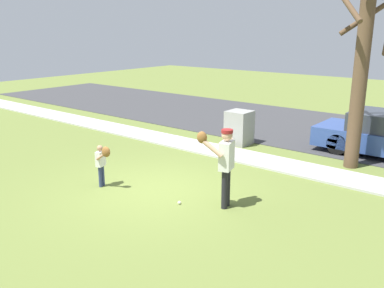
{
  "coord_description": "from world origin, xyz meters",
  "views": [
    {
      "loc": [
        6.56,
        -6.71,
        3.75
      ],
      "look_at": [
        0.37,
        1.0,
        1.0
      ],
      "focal_mm": 38.46,
      "sensor_mm": 36.0,
      "label": 1
    }
  ],
  "objects_px": {
    "person_adult": "(224,159)",
    "street_tree_near": "(362,63)",
    "utility_cabinet": "(239,128)",
    "baseball": "(179,203)",
    "person_child": "(102,160)"
  },
  "relations": [
    {
      "from": "person_adult",
      "to": "utility_cabinet",
      "type": "bearing_deg",
      "value": -77.36
    },
    {
      "from": "person_adult",
      "to": "utility_cabinet",
      "type": "xyz_separation_m",
      "value": [
        -2.54,
        4.6,
        -0.52
      ]
    },
    {
      "from": "street_tree_near",
      "to": "person_child",
      "type": "bearing_deg",
      "value": -128.05
    },
    {
      "from": "person_adult",
      "to": "street_tree_near",
      "type": "bearing_deg",
      "value": -121.77
    },
    {
      "from": "baseball",
      "to": "utility_cabinet",
      "type": "distance_m",
      "value": 5.41
    },
    {
      "from": "person_child",
      "to": "street_tree_near",
      "type": "xyz_separation_m",
      "value": [
        4.24,
        5.41,
        2.21
      ]
    },
    {
      "from": "street_tree_near",
      "to": "utility_cabinet",
      "type": "bearing_deg",
      "value": 178.87
    },
    {
      "from": "person_adult",
      "to": "person_child",
      "type": "height_order",
      "value": "person_adult"
    },
    {
      "from": "utility_cabinet",
      "to": "street_tree_near",
      "type": "bearing_deg",
      "value": -1.13
    },
    {
      "from": "person_child",
      "to": "utility_cabinet",
      "type": "relative_size",
      "value": 0.96
    },
    {
      "from": "baseball",
      "to": "utility_cabinet",
      "type": "height_order",
      "value": "utility_cabinet"
    },
    {
      "from": "person_adult",
      "to": "utility_cabinet",
      "type": "height_order",
      "value": "person_adult"
    },
    {
      "from": "baseball",
      "to": "street_tree_near",
      "type": "xyz_separation_m",
      "value": [
        2.1,
        5.03,
        2.88
      ]
    },
    {
      "from": "person_adult",
      "to": "street_tree_near",
      "type": "xyz_separation_m",
      "value": [
        1.26,
        4.52,
        1.83
      ]
    },
    {
      "from": "person_adult",
      "to": "person_child",
      "type": "relative_size",
      "value": 1.59
    }
  ]
}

